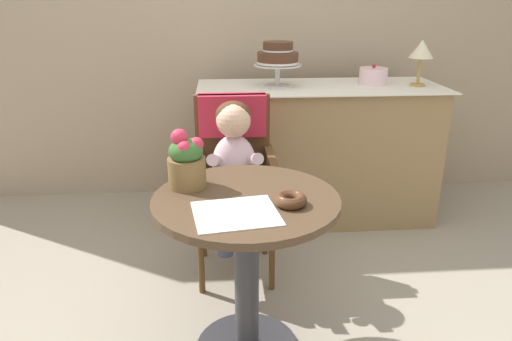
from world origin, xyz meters
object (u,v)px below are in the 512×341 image
Objects in this scene: seated_child at (234,160)px; flower_vase at (186,161)px; table_lamp at (422,51)px; cafe_table at (246,246)px; wicker_chair at (233,157)px; round_layer_cake at (373,76)px; donut_front at (291,199)px; tiered_cake_stand at (278,57)px.

seated_child is 0.50m from flower_vase.
flower_vase is at bearing -140.98° from table_lamp.
wicker_chair is (-0.03, 0.71, 0.13)m from cafe_table.
cafe_table is 3.99× the size of round_layer_cake.
seated_child is at bearing 105.94° from donut_front.
donut_front is at bearing -126.95° from table_lamp.
donut_front is at bearing -94.81° from tiered_cake_stand.
cafe_table is 0.41m from flower_vase.
table_lamp is at bearing 47.07° from cafe_table.
seated_child is 1.45m from table_lamp.
flower_vase is at bearing -114.87° from seated_child.
seated_child is 0.67m from donut_front.
wicker_chair is 1.16m from round_layer_cake.
round_layer_cake is at bearing 47.12° from flower_vase.
seated_child is at bearing -139.88° from round_layer_cake.
cafe_table is 0.73m from wicker_chair.
donut_front reaches higher than cafe_table.
tiered_cake_stand reaches higher than cafe_table.
wicker_chair is at bearing 102.96° from donut_front.
wicker_chair is 3.35× the size of table_lamp.
tiered_cake_stand reaches higher than flower_vase.
round_layer_cake is (0.93, 0.63, 0.31)m from wicker_chair.
round_layer_cake reaches higher than donut_front.
tiered_cake_stand is at bearing 78.08° from cafe_table.
wicker_chair is at bearing -117.13° from tiered_cake_stand.
round_layer_cake reaches higher than flower_vase.
donut_front is 0.42× the size of table_lamp.
flower_vase is 0.84× the size of table_lamp.
cafe_table is 0.75× the size of wicker_chair.
table_lamp is at bearing 30.23° from seated_child.
table_lamp is (0.26, -0.09, 0.16)m from round_layer_cake.
cafe_table is 1.45m from tiered_cake_stand.
table_lamp reaches higher than tiered_cake_stand.
tiered_cake_stand reaches higher than seated_child.
donut_front is 0.51× the size of flower_vase.
wicker_chair is at bearing 90.00° from seated_child.
tiered_cake_stand is (0.30, 0.74, 0.40)m from seated_child.
wicker_chair is 3.99× the size of flower_vase.
tiered_cake_stand reaches higher than round_layer_cake.
cafe_table is 1.81m from table_lamp.
table_lamp is (0.89, -0.05, 0.04)m from tiered_cake_stand.
tiered_cake_stand is (0.50, 1.18, 0.25)m from flower_vase.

